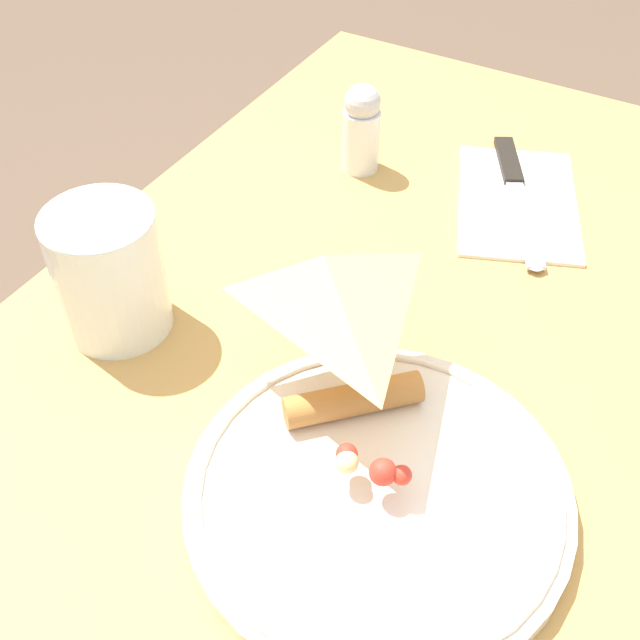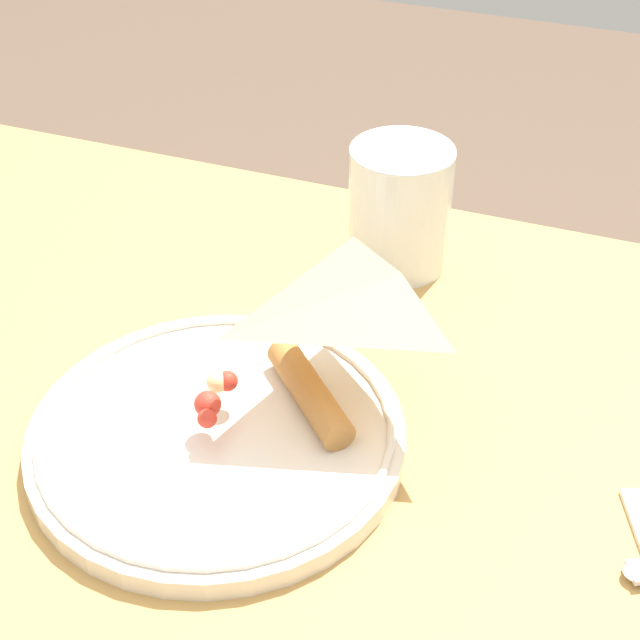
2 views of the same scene
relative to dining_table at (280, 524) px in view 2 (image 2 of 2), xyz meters
The scene contains 3 objects.
dining_table is the anchor object (origin of this frame).
plate_pizza 0.15m from the dining_table, 62.88° to the left, with size 0.27×0.27×0.05m.
milk_glass 0.28m from the dining_table, 96.38° to the right, with size 0.09×0.09×0.11m.
Camera 2 is at (-0.22, 0.49, 1.27)m, focal length 55.00 mm.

